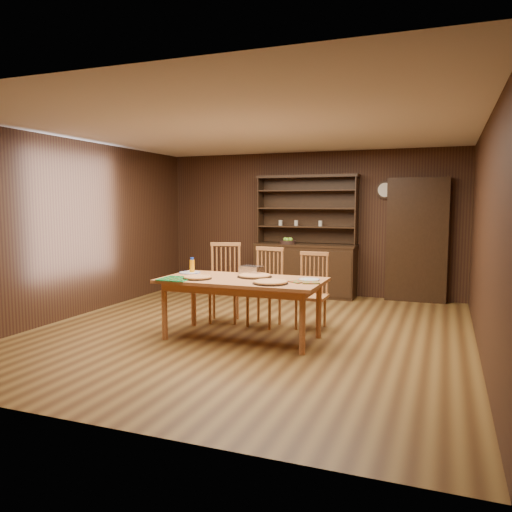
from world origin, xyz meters
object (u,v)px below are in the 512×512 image
at_px(dining_table, 242,285).
at_px(chair_center, 267,284).
at_px(juice_bottle, 192,266).
at_px(chair_left, 225,279).
at_px(chair_right, 312,288).
at_px(china_hutch, 305,263).

xyz_separation_m(dining_table, chair_center, (0.04, 0.79, -0.11)).
bearing_deg(juice_bottle, chair_left, 70.79).
distance_m(dining_table, chair_center, 0.80).
relative_size(chair_center, juice_bottle, 5.19).
xyz_separation_m(chair_right, juice_bottle, (-1.47, -0.65, 0.31)).
relative_size(china_hutch, chair_left, 1.96).
bearing_deg(chair_left, dining_table, -69.60).
relative_size(dining_table, juice_bottle, 9.63).
distance_m(chair_left, chair_center, 0.64).
distance_m(dining_table, chair_right, 1.11).
xyz_separation_m(china_hutch, dining_table, (0.04, -3.11, 0.08)).
height_order(dining_table, juice_bottle, juice_bottle).
bearing_deg(china_hutch, dining_table, -89.22).
height_order(china_hutch, chair_center, china_hutch).
height_order(chair_right, juice_bottle, chair_right).
height_order(chair_left, chair_center, chair_left).
height_order(dining_table, chair_left, chair_left).
bearing_deg(china_hutch, chair_left, -103.86).
bearing_deg(dining_table, juice_bottle, 164.02).
bearing_deg(chair_center, chair_left, -175.32).
xyz_separation_m(dining_table, chair_right, (0.66, 0.88, -0.14)).
bearing_deg(chair_center, juice_bottle, -139.23).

